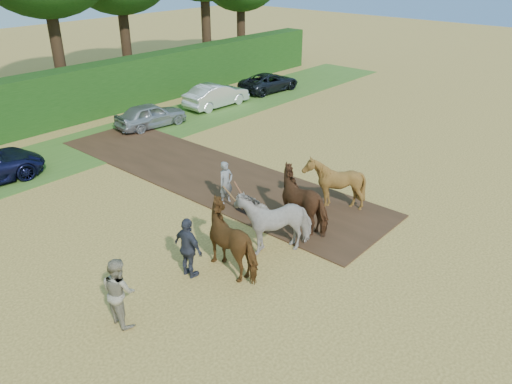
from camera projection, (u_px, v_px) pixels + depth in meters
ground at (319, 242)px, 17.10m from camera, size 120.00×120.00×0.00m
earth_strip at (208, 174)px, 22.25m from camera, size 4.50×17.00×0.05m
grass_verge at (91, 147)px, 25.37m from camera, size 50.00×5.00×0.03m
hedgerow at (42, 102)px, 27.38m from camera, size 46.00×1.60×3.00m
spectator_near at (119, 291)px, 13.05m from camera, size 0.82×1.01×1.97m
spectator_far at (188, 248)px, 14.93m from camera, size 0.51×1.17×1.98m
plough_team at (289, 208)px, 17.16m from camera, size 7.02×4.89×2.10m
parked_cars at (84, 135)px, 24.96m from camera, size 34.82×3.41×1.48m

